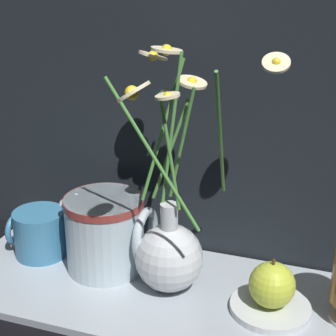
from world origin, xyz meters
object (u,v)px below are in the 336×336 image
vase_with_flowers (172,246)px  yellow_mug (39,233)px  ceramic_pitcher (106,230)px  orange_fruit (272,283)px

vase_with_flowers → yellow_mug: (-0.25, 0.02, -0.03)m
yellow_mug → ceramic_pitcher: 0.13m
yellow_mug → orange_fruit: 0.40m
vase_with_flowers → orange_fruit: 0.16m
yellow_mug → orange_fruit: size_ratio=1.30×
vase_with_flowers → yellow_mug: 0.25m
yellow_mug → vase_with_flowers: bearing=-5.6°
vase_with_flowers → ceramic_pitcher: (-0.12, 0.02, -0.01)m
orange_fruit → ceramic_pitcher: bearing=174.5°
vase_with_flowers → ceramic_pitcher: 0.12m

